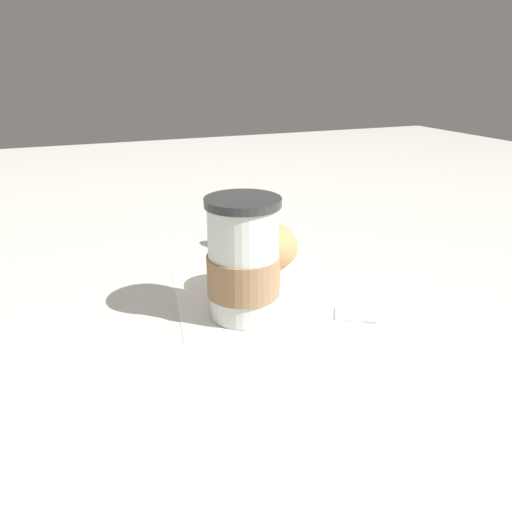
# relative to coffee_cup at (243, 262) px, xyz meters

# --- Properties ---
(ground_plane) EXTENTS (3.00, 3.00, 0.00)m
(ground_plane) POSITION_rel_coffee_cup_xyz_m (0.05, -0.04, -0.07)
(ground_plane) COLOR beige
(paper_napkin) EXTENTS (0.25, 0.25, 0.00)m
(paper_napkin) POSITION_rel_coffee_cup_xyz_m (0.05, -0.04, -0.07)
(paper_napkin) COLOR white
(paper_napkin) RESTS_ON ground_plane
(coffee_cup) EXTENTS (0.09, 0.09, 0.15)m
(coffee_cup) POSITION_rel_coffee_cup_xyz_m (0.00, 0.00, 0.00)
(coffee_cup) COLOR silver
(coffee_cup) RESTS_ON paper_napkin
(muffin) EXTENTS (0.09, 0.09, 0.10)m
(muffin) POSITION_rel_coffee_cup_xyz_m (0.05, -0.05, -0.02)
(muffin) COLOR white
(muffin) RESTS_ON paper_napkin
(banana) EXTENTS (0.21, 0.09, 0.04)m
(banana) POSITION_rel_coffee_cup_xyz_m (0.17, -0.07, -0.05)
(banana) COLOR yellow
(banana) RESTS_ON paper_napkin
(sugar_packet) EXTENTS (0.05, 0.06, 0.01)m
(sugar_packet) POSITION_rel_coffee_cup_xyz_m (-0.06, -0.13, -0.07)
(sugar_packet) COLOR white
(sugar_packet) RESTS_ON ground_plane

